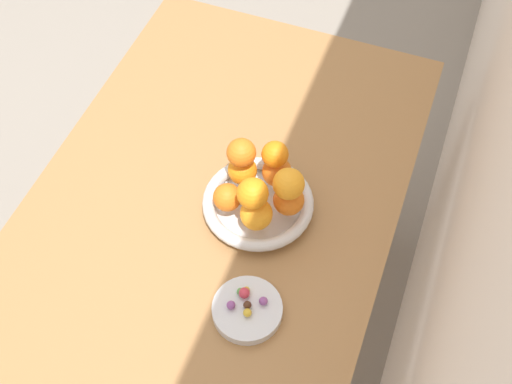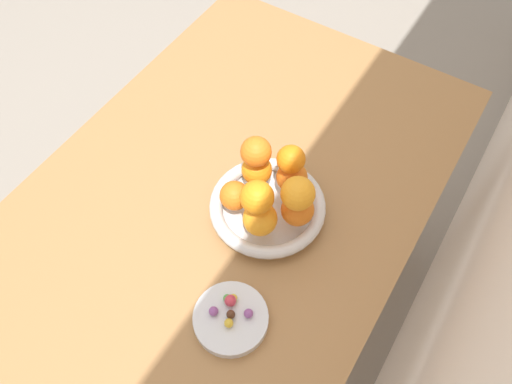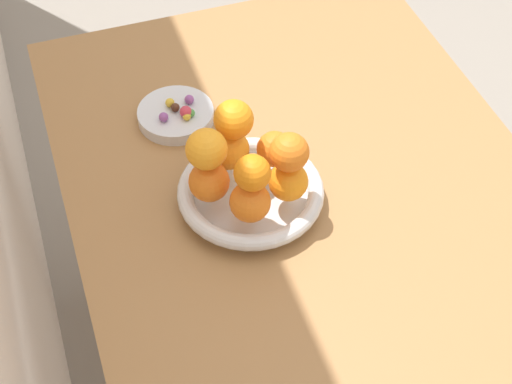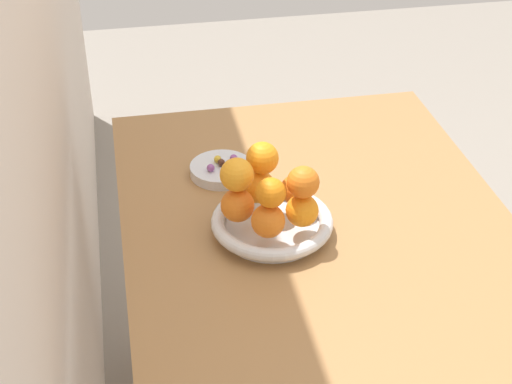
# 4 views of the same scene
# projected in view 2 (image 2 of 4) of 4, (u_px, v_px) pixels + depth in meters

# --- Properties ---
(ground_plane) EXTENTS (6.00, 6.00, 0.00)m
(ground_plane) POSITION_uv_depth(u_px,v_px,m) (242.00, 307.00, 1.67)
(ground_plane) COLOR gray
(dining_table) EXTENTS (1.10, 0.76, 0.74)m
(dining_table) POSITION_uv_depth(u_px,v_px,m) (235.00, 205.00, 1.12)
(dining_table) COLOR #9E7042
(dining_table) RESTS_ON ground_plane
(fruit_bowl) EXTENTS (0.23, 0.23, 0.04)m
(fruit_bowl) POSITION_uv_depth(u_px,v_px,m) (267.00, 207.00, 0.99)
(fruit_bowl) COLOR silver
(fruit_bowl) RESTS_ON dining_table
(candy_dish) EXTENTS (0.13, 0.13, 0.02)m
(candy_dish) POSITION_uv_depth(u_px,v_px,m) (231.00, 319.00, 0.88)
(candy_dish) COLOR silver
(candy_dish) RESTS_ON dining_table
(orange_0) EXTENTS (0.06, 0.06, 0.06)m
(orange_0) POSITION_uv_depth(u_px,v_px,m) (297.00, 210.00, 0.93)
(orange_0) COLOR orange
(orange_0) RESTS_ON fruit_bowl
(orange_1) EXTENTS (0.06, 0.06, 0.06)m
(orange_1) POSITION_uv_depth(u_px,v_px,m) (292.00, 177.00, 0.97)
(orange_1) COLOR orange
(orange_1) RESTS_ON fruit_bowl
(orange_2) EXTENTS (0.06, 0.06, 0.06)m
(orange_2) POSITION_uv_depth(u_px,v_px,m) (257.00, 170.00, 0.98)
(orange_2) COLOR orange
(orange_2) RESTS_ON fruit_bowl
(orange_3) EXTENTS (0.06, 0.06, 0.06)m
(orange_3) POSITION_uv_depth(u_px,v_px,m) (234.00, 196.00, 0.95)
(orange_3) COLOR orange
(orange_3) RESTS_ON fruit_bowl
(orange_4) EXTENTS (0.07, 0.07, 0.07)m
(orange_4) POSITION_uv_depth(u_px,v_px,m) (260.00, 219.00, 0.92)
(orange_4) COLOR orange
(orange_4) RESTS_ON fruit_bowl
(orange_5) EXTENTS (0.06, 0.06, 0.06)m
(orange_5) POSITION_uv_depth(u_px,v_px,m) (298.00, 193.00, 0.87)
(orange_5) COLOR orange
(orange_5) RESTS_ON orange_0
(orange_6) EXTENTS (0.06, 0.06, 0.06)m
(orange_6) POSITION_uv_depth(u_px,v_px,m) (256.00, 152.00, 0.93)
(orange_6) COLOR orange
(orange_6) RESTS_ON orange_2
(orange_7) EXTENTS (0.05, 0.05, 0.05)m
(orange_7) POSITION_uv_depth(u_px,v_px,m) (291.00, 159.00, 0.92)
(orange_7) COLOR orange
(orange_7) RESTS_ON orange_1
(orange_8) EXTENTS (0.06, 0.06, 0.06)m
(orange_8) POSITION_uv_depth(u_px,v_px,m) (257.00, 197.00, 0.87)
(orange_8) COLOR orange
(orange_8) RESTS_ON orange_4
(candy_ball_0) EXTENTS (0.02, 0.02, 0.02)m
(candy_ball_0) POSITION_uv_depth(u_px,v_px,m) (231.00, 314.00, 0.86)
(candy_ball_0) COLOR #472819
(candy_ball_0) RESTS_ON candy_dish
(candy_ball_1) EXTENTS (0.01, 0.01, 0.01)m
(candy_ball_1) POSITION_uv_depth(u_px,v_px,m) (227.00, 298.00, 0.88)
(candy_ball_1) COLOR #4C9947
(candy_ball_1) RESTS_ON candy_dish
(candy_ball_2) EXTENTS (0.02, 0.02, 0.02)m
(candy_ball_2) POSITION_uv_depth(u_px,v_px,m) (229.00, 323.00, 0.85)
(candy_ball_2) COLOR gold
(candy_ball_2) RESTS_ON candy_dish
(candy_ball_3) EXTENTS (0.02, 0.02, 0.02)m
(candy_ball_3) POSITION_uv_depth(u_px,v_px,m) (214.00, 311.00, 0.87)
(candy_ball_3) COLOR #8C4C99
(candy_ball_3) RESTS_ON candy_dish
(candy_ball_4) EXTENTS (0.01, 0.01, 0.01)m
(candy_ball_4) POSITION_uv_depth(u_px,v_px,m) (233.00, 298.00, 0.88)
(candy_ball_4) COLOR gold
(candy_ball_4) RESTS_ON candy_dish
(candy_ball_5) EXTENTS (0.02, 0.02, 0.02)m
(candy_ball_5) POSITION_uv_depth(u_px,v_px,m) (248.00, 313.00, 0.86)
(candy_ball_5) COLOR #8C4C99
(candy_ball_5) RESTS_ON candy_dish
(candy_ball_6) EXTENTS (0.02, 0.02, 0.02)m
(candy_ball_6) POSITION_uv_depth(u_px,v_px,m) (230.00, 301.00, 0.87)
(candy_ball_6) COLOR #C6384C
(candy_ball_6) RESTS_ON candy_dish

